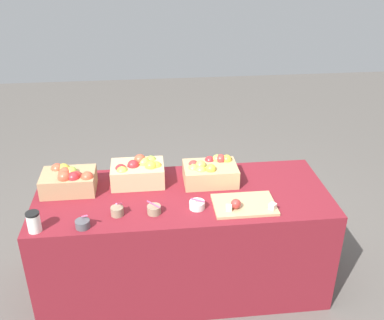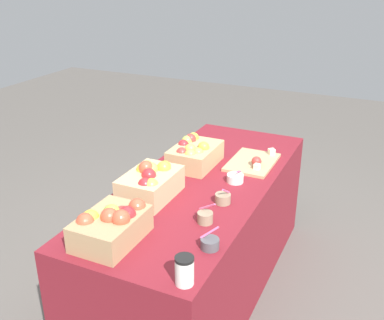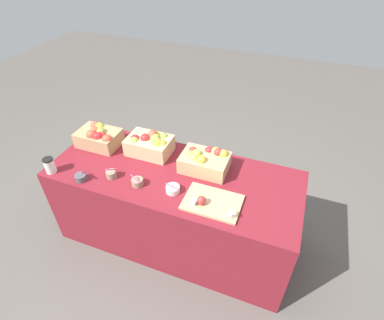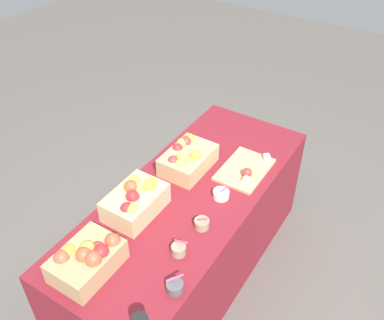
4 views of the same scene
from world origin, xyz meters
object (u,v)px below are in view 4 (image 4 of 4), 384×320
at_px(apple_crate_right, 187,158).
at_px(sample_bowl_near, 175,287).
at_px(apple_crate_left, 87,259).
at_px(sample_bowl_mid, 179,250).
at_px(cutting_board_front, 245,170).
at_px(sample_bowl_far, 202,224).
at_px(sample_bowl_extra, 221,194).
at_px(apple_crate_middle, 136,200).

height_order(apple_crate_right, sample_bowl_near, apple_crate_right).
distance_m(apple_crate_left, sample_bowl_mid, 0.45).
bearing_deg(sample_bowl_near, cutting_board_front, 6.63).
distance_m(apple_crate_left, cutting_board_front, 1.13).
xyz_separation_m(cutting_board_front, sample_bowl_far, (-0.55, -0.01, 0.01)).
distance_m(sample_bowl_near, sample_bowl_extra, 0.69).
bearing_deg(apple_crate_middle, sample_bowl_far, -76.76).
distance_m(sample_bowl_near, sample_bowl_far, 0.42).
distance_m(apple_crate_right, sample_bowl_far, 0.52).
height_order(apple_crate_right, sample_bowl_mid, apple_crate_right).
bearing_deg(sample_bowl_far, cutting_board_front, 1.26).
bearing_deg(sample_bowl_far, apple_crate_middle, 103.24).
height_order(sample_bowl_far, sample_bowl_extra, sample_bowl_far).
xyz_separation_m(apple_crate_left, cutting_board_front, (1.09, -0.31, -0.07)).
bearing_deg(apple_crate_right, apple_crate_middle, 175.41).
height_order(apple_crate_middle, sample_bowl_far, apple_crate_middle).
relative_size(apple_crate_left, sample_bowl_extra, 3.55).
relative_size(apple_crate_right, sample_bowl_mid, 3.11).
bearing_deg(apple_crate_left, sample_bowl_far, -31.31).
xyz_separation_m(sample_bowl_near, sample_bowl_mid, (0.19, 0.11, 0.00)).
height_order(apple_crate_left, apple_crate_middle, apple_crate_middle).
height_order(cutting_board_front, sample_bowl_mid, sample_bowl_mid).
bearing_deg(sample_bowl_extra, apple_crate_left, 159.49).
bearing_deg(apple_crate_middle, sample_bowl_extra, -45.02).
bearing_deg(apple_crate_middle, cutting_board_front, -29.89).
height_order(sample_bowl_mid, sample_bowl_far, sample_bowl_mid).
bearing_deg(apple_crate_left, cutting_board_front, -16.11).
bearing_deg(apple_crate_right, sample_bowl_mid, -150.91).
bearing_deg(sample_bowl_mid, sample_bowl_far, -1.58).
relative_size(apple_crate_left, apple_crate_right, 0.97).
height_order(apple_crate_right, sample_bowl_extra, apple_crate_right).
relative_size(sample_bowl_mid, sample_bowl_extra, 1.18).
bearing_deg(sample_bowl_mid, sample_bowl_near, -151.15).
xyz_separation_m(apple_crate_left, apple_crate_middle, (0.45, 0.05, 0.00)).
bearing_deg(apple_crate_middle, apple_crate_left, -173.11).
distance_m(apple_crate_left, apple_crate_middle, 0.45).
xyz_separation_m(sample_bowl_mid, sample_bowl_far, (0.22, -0.01, -0.00)).
bearing_deg(apple_crate_left, sample_bowl_mid, -45.22).
xyz_separation_m(apple_crate_middle, sample_bowl_extra, (0.35, -0.35, -0.06)).
bearing_deg(apple_crate_right, sample_bowl_far, -138.39).
xyz_separation_m(sample_bowl_mid, sample_bowl_extra, (0.48, 0.02, -0.00)).
height_order(apple_crate_left, cutting_board_front, apple_crate_left).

